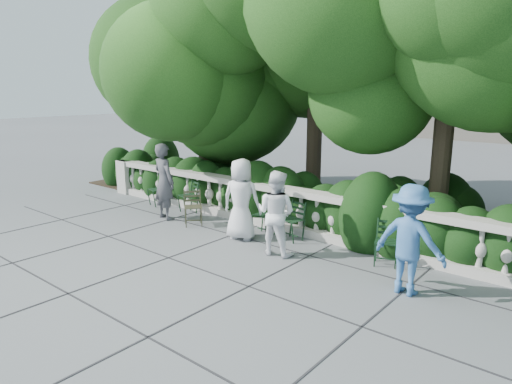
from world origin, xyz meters
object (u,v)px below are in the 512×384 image
Objects in this scene: chair_weathered at (194,227)px; person_older_blue at (410,240)px; chair_e at (260,236)px; person_casual_man at (276,213)px; chair_c at (287,242)px; person_woman_grey at (164,182)px; chair_d at (384,268)px; chair_a at (183,213)px; person_businessman at (241,199)px; chair_b at (153,206)px.

chair_weathered is 5.20m from person_older_blue.
person_casual_man is at bearing -35.66° from chair_e.
person_woman_grey reaches higher than chair_c.
chair_weathered is 2.62m from person_casual_man.
person_older_blue is (2.63, -0.07, 0.05)m from person_casual_man.
chair_d is 1.32m from person_older_blue.
person_casual_man is (3.57, -0.79, 0.82)m from chair_a.
chair_a is 0.49× the size of person_businessman.
person_casual_man reaches higher than chair_a.
chair_d is 1.00× the size of chair_e.
person_casual_man is 0.94× the size of person_older_blue.
person_older_blue reaches higher than person_casual_man.
person_older_blue is (2.87, -0.78, 0.87)m from chair_c.
person_businessman reaches higher than chair_c.
chair_d is 0.48× the size of person_older_blue.
person_woman_grey is (1.22, -0.56, 0.93)m from chair_b.
person_businessman reaches higher than chair_d.
chair_a is at bearing -20.51° from person_casual_man.
person_woman_grey is at bearing -11.34° from person_casual_man.
chair_d is at bearing -169.42° from person_casual_man.
person_older_blue is (0.69, -0.72, 0.87)m from chair_d.
chair_c and chair_weathered have the same top height.
person_casual_man is (2.49, -0.17, 0.82)m from chair_weathered.
person_older_blue is (3.73, -0.33, 0.01)m from person_businessman.
chair_e is (-0.65, -0.08, 0.00)m from chair_c.
chair_weathered is 1.63m from person_businessman.
chair_e is 0.51× the size of person_casual_man.
chair_b is 0.49× the size of person_businessman.
chair_b is 1.00× the size of chair_c.
person_older_blue is (6.20, -0.87, 0.87)m from chair_a.
chair_e is at bearing 11.49° from chair_b.
person_woman_grey is 1.07× the size of person_older_blue.
person_businessman is 0.99× the size of person_older_blue.
person_businessman is (1.39, 0.09, 0.86)m from chair_weathered.
chair_a is 0.51× the size of person_casual_man.
chair_d is at bearing -0.23° from chair_e.
chair_e is 2.84m from person_woman_grey.
person_woman_grey is (-2.44, -0.05, 0.07)m from person_businessman.
person_woman_grey reaches higher than person_businessman.
chair_c is at bearing -79.11° from person_casual_man.
person_woman_grey is at bearing -171.89° from chair_e.
chair_b is at bearing 158.72° from chair_d.
chair_d is 0.49× the size of person_businessman.
chair_d is (5.52, -0.14, 0.00)m from chair_a.
chair_weathered is 0.49× the size of person_businessman.
chair_b is 2.36m from chair_weathered.
chair_weathered is at bearing -11.78° from person_casual_man.
chair_b is at bearing 177.11° from chair_e.
chair_c is 0.45× the size of person_woman_grey.
chair_e is at bearing 160.26° from chair_d.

